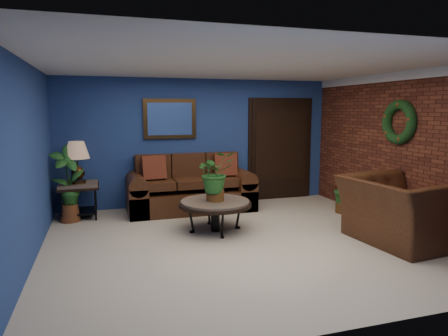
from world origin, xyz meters
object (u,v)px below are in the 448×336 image
object	(u,v)px
coffee_table	(215,204)
armchair	(400,211)
end_table	(79,191)
sofa	(190,191)
side_chair	(210,178)
table_lamp	(77,157)

from	to	relation	value
coffee_table	armchair	size ratio (longest dim) A/B	0.79
end_table	armchair	size ratio (longest dim) A/B	0.47
sofa	armchair	xyz separation A→B (m)	(2.45, -2.79, 0.12)
sofa	armchair	distance (m)	3.72
coffee_table	side_chair	distance (m)	1.56
coffee_table	side_chair	size ratio (longest dim) A/B	1.12
sofa	coffee_table	bearing A→B (deg)	-86.66
sofa	side_chair	xyz separation A→B (m)	(0.41, 0.04, 0.23)
end_table	coffee_table	bearing A→B (deg)	-34.76
sofa	coffee_table	world-z (taller)	sofa
side_chair	armchair	world-z (taller)	side_chair
side_chair	armchair	xyz separation A→B (m)	(2.04, -2.83, -0.10)
table_lamp	end_table	bearing A→B (deg)	153.43
end_table	side_chair	size ratio (longest dim) A/B	0.67
table_lamp	coffee_table	bearing A→B (deg)	-34.76
coffee_table	end_table	world-z (taller)	end_table
sofa	end_table	world-z (taller)	sofa
sofa	coffee_table	size ratio (longest dim) A/B	2.07
armchair	table_lamp	bearing A→B (deg)	52.61
sofa	table_lamp	bearing A→B (deg)	-178.89
coffee_table	table_lamp	distance (m)	2.62
table_lamp	side_chair	world-z (taller)	table_lamp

